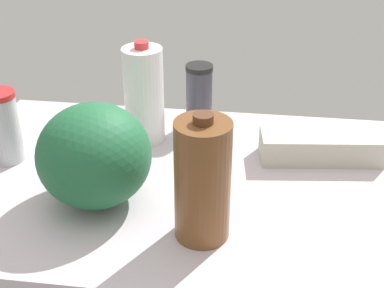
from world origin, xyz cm
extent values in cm
cube|color=silver|center=(0.00, 0.00, 1.50)|extent=(120.00, 76.00, 3.00)
ellipsoid|color=#22653C|center=(-20.16, -10.57, 14.58)|extent=(25.23, 25.23, 23.16)
cylinder|color=brown|center=(4.72, -19.68, 16.03)|extent=(11.29, 11.29, 26.06)
cylinder|color=#59331E|center=(4.72, -19.68, 29.96)|extent=(3.95, 3.95, 1.80)
cube|color=beige|center=(31.29, 14.22, 6.53)|extent=(31.59, 13.55, 7.07)
cylinder|color=white|center=(-15.26, 18.61, 15.99)|extent=(10.49, 10.49, 25.98)
cylinder|color=red|center=(-15.26, 18.61, 29.88)|extent=(3.67, 3.67, 1.80)
cylinder|color=#3A3A44|center=(-1.77, 28.23, 11.51)|extent=(7.32, 7.32, 17.01)
cylinder|color=black|center=(-1.77, 28.23, 20.71)|extent=(7.54, 7.54, 1.40)
cylinder|color=silver|center=(-47.88, 3.37, 11.72)|extent=(8.14, 8.14, 17.44)
sphere|color=yellow|center=(-37.83, 16.09, 6.43)|extent=(6.85, 6.85, 6.85)
camera|label=1|loc=(14.27, -106.86, 74.85)|focal=50.00mm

